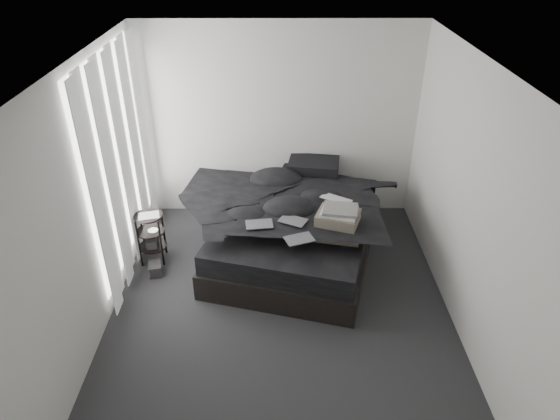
{
  "coord_description": "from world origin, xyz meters",
  "views": [
    {
      "loc": [
        -0.02,
        -4.08,
        3.67
      ],
      "look_at": [
        0.0,
        0.8,
        0.75
      ],
      "focal_mm": 32.0,
      "sensor_mm": 36.0,
      "label": 1
    }
  ],
  "objects_px": {
    "box_lower": "(336,262)",
    "side_stand": "(152,238)",
    "laptop": "(334,195)",
    "bed": "(296,242)"
  },
  "relations": [
    {
      "from": "bed",
      "to": "box_lower",
      "type": "height_order",
      "value": "box_lower"
    },
    {
      "from": "side_stand",
      "to": "box_lower",
      "type": "height_order",
      "value": "side_stand"
    },
    {
      "from": "bed",
      "to": "box_lower",
      "type": "xyz_separation_m",
      "value": [
        0.44,
        -0.46,
        0.03
      ]
    },
    {
      "from": "box_lower",
      "to": "laptop",
      "type": "bearing_deg",
      "value": 92.04
    },
    {
      "from": "laptop",
      "to": "side_stand",
      "type": "bearing_deg",
      "value": -145.16
    },
    {
      "from": "bed",
      "to": "laptop",
      "type": "xyz_separation_m",
      "value": [
        0.43,
        -0.06,
        0.69
      ]
    },
    {
      "from": "bed",
      "to": "side_stand",
      "type": "bearing_deg",
      "value": -160.87
    },
    {
      "from": "box_lower",
      "to": "side_stand",
      "type": "bearing_deg",
      "value": 171.53
    },
    {
      "from": "laptop",
      "to": "side_stand",
      "type": "relative_size",
      "value": 0.6
    },
    {
      "from": "side_stand",
      "to": "box_lower",
      "type": "relative_size",
      "value": 1.24
    }
  ]
}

